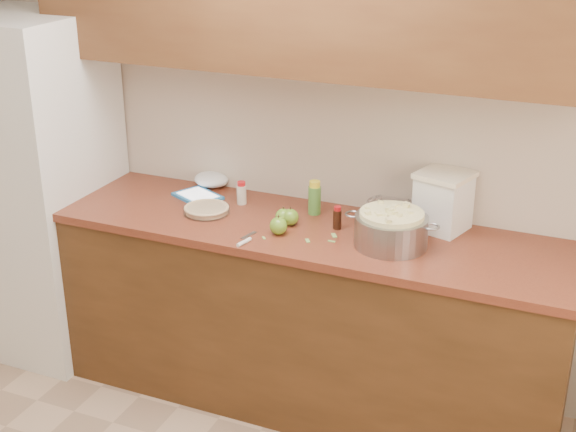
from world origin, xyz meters
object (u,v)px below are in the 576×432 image
at_px(pie, 207,210).
at_px(colander, 391,229).
at_px(tablet, 198,196).
at_px(flour_canister, 443,201).

height_order(pie, colander, colander).
bearing_deg(tablet, colander, 16.70).
bearing_deg(tablet, flour_canister, 30.51).
bearing_deg(flour_canister, colander, -121.00).
xyz_separation_m(pie, flour_canister, (1.07, 0.26, 0.12)).
distance_m(pie, tablet, 0.22).
distance_m(colander, tablet, 1.07).
bearing_deg(pie, flour_canister, 13.44).
bearing_deg(flour_canister, pie, -166.56).
height_order(pie, tablet, pie).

